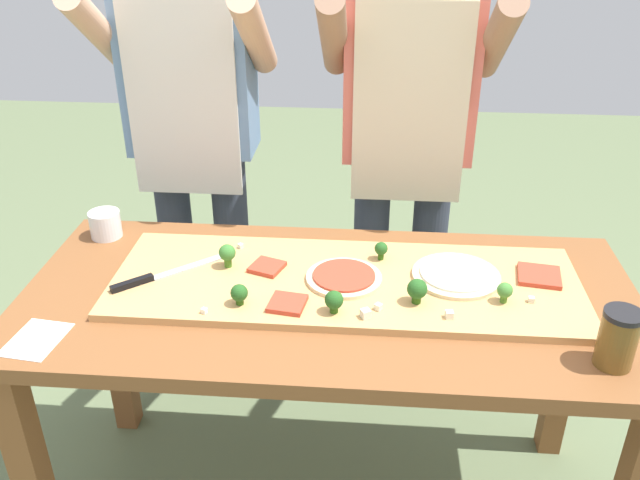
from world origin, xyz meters
TOP-DOWN VIEW (x-y plane):
  - prep_table at (0.00, 0.00)m, footprint 1.56×0.71m
  - cutting_board at (0.04, 0.04)m, footprint 1.19×0.42m
  - chefs_knife at (-0.45, -0.00)m, footprint 0.25×0.21m
  - pizza_whole_tomato_red at (0.03, 0.04)m, footprint 0.19×0.19m
  - pizza_whole_white_garlic at (0.32, 0.07)m, footprint 0.23×0.23m
  - pizza_slice_near_left at (-0.09, -0.09)m, footprint 0.10×0.10m
  - pizza_slice_far_left at (0.53, 0.09)m, footprint 0.12×0.12m
  - pizza_slice_center at (-0.17, 0.07)m, footprint 0.10×0.10m
  - broccoli_floret_back_left at (0.21, -0.05)m, footprint 0.05×0.05m
  - broccoli_floret_front_right at (-0.21, -0.10)m, footprint 0.04×0.04m
  - broccoli_floret_front_left at (-0.27, 0.08)m, footprint 0.04×0.04m
  - broccoli_floret_center_left at (0.42, -0.03)m, footprint 0.04×0.04m
  - broccoli_floret_front_mid at (0.13, 0.15)m, footprint 0.04×0.04m
  - broccoli_floret_back_right at (0.02, -0.11)m, footprint 0.04×0.04m
  - cheese_crumble_a at (0.49, -0.03)m, footprint 0.01×0.01m
  - cheese_crumble_b at (-0.26, 0.18)m, footprint 0.02×0.02m
  - cheese_crumble_c at (0.29, -0.11)m, footprint 0.02×0.02m
  - cheese_crumble_d at (-0.29, -0.14)m, footprint 0.02×0.02m
  - cheese_crumble_e at (0.09, -0.13)m, footprint 0.03×0.03m
  - cheese_crumble_f at (0.12, -0.09)m, footprint 0.02×0.02m
  - flour_cup at (-0.67, 0.25)m, footprint 0.09×0.09m
  - sauce_jar at (0.63, -0.23)m, footprint 0.08×0.08m
  - recipe_note at (-0.65, -0.25)m, footprint 0.13×0.16m
  - cook_left at (-0.49, 0.62)m, footprint 0.54×0.39m
  - cook_right at (0.20, 0.62)m, footprint 0.54×0.39m

SIDE VIEW (x-z plane):
  - prep_table at x=0.00m, z-range 0.27..1.04m
  - recipe_note at x=-0.65m, z-range 0.77..0.77m
  - cutting_board at x=0.04m, z-range 0.77..0.79m
  - chefs_knife at x=-0.45m, z-range 0.78..0.80m
  - pizza_slice_near_left at x=-0.09m, z-range 0.79..0.80m
  - pizza_slice_far_left at x=0.53m, z-range 0.79..0.80m
  - pizza_slice_center at x=-0.17m, z-range 0.79..0.80m
  - cheese_crumble_d at x=-0.29m, z-range 0.79..0.80m
  - cheese_crumble_b at x=-0.26m, z-range 0.79..0.80m
  - cheese_crumble_a at x=0.49m, z-range 0.79..0.80m
  - pizza_whole_white_garlic at x=0.32m, z-range 0.79..0.80m
  - pizza_whole_tomato_red at x=0.03m, z-range 0.79..0.80m
  - cheese_crumble_f at x=0.12m, z-range 0.79..0.80m
  - cheese_crumble_c at x=0.29m, z-range 0.79..0.80m
  - cheese_crumble_e at x=0.09m, z-range 0.79..0.81m
  - flour_cup at x=-0.67m, z-range 0.76..0.84m
  - broccoli_floret_front_right at x=-0.21m, z-range 0.79..0.84m
  - broccoli_floret_front_mid at x=0.13m, z-range 0.79..0.84m
  - broccoli_floret_center_left at x=0.42m, z-range 0.79..0.84m
  - broccoli_floret_back_right at x=0.02m, z-range 0.79..0.85m
  - broccoli_floret_back_left at x=0.21m, z-range 0.79..0.85m
  - broccoli_floret_front_left at x=-0.27m, z-range 0.79..0.86m
  - sauce_jar at x=0.63m, z-range 0.77..0.90m
  - cook_left at x=-0.49m, z-range 0.16..1.83m
  - cook_right at x=0.20m, z-range 0.16..1.83m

